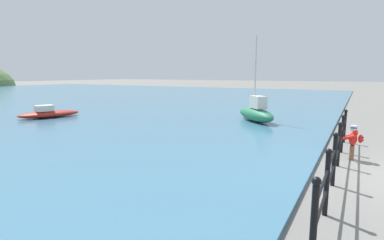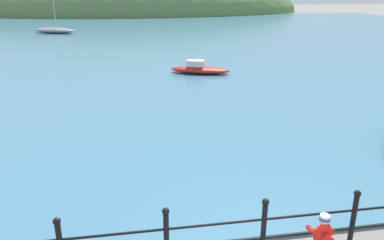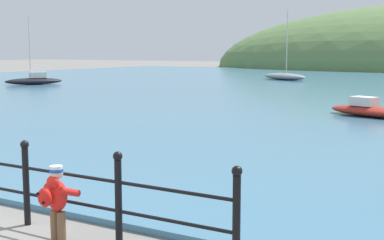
% 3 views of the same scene
% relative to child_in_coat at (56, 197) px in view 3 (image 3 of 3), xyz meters
% --- Properties ---
extents(child_in_coat, '(0.40, 0.55, 1.00)m').
position_rel_child_in_coat_xyz_m(child_in_coat, '(0.00, 0.00, 0.00)').
color(child_in_coat, brown).
rests_on(child_in_coat, ground).
extents(boat_white_sailboat, '(4.63, 3.30, 5.43)m').
position_rel_child_in_coat_xyz_m(boat_white_sailboat, '(-10.25, 35.57, -0.22)').
color(boat_white_sailboat, gray).
rests_on(boat_white_sailboat, water).
extents(boat_blue_hull, '(3.26, 3.85, 4.64)m').
position_rel_child_in_coat_xyz_m(boat_blue_hull, '(-23.04, 21.44, -0.21)').
color(boat_blue_hull, black).
rests_on(boat_blue_hull, water).
extents(boat_far_right, '(3.35, 2.17, 0.68)m').
position_rel_child_in_coat_xyz_m(boat_far_right, '(0.71, 14.74, -0.28)').
color(boat_far_right, maroon).
rests_on(boat_far_right, water).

